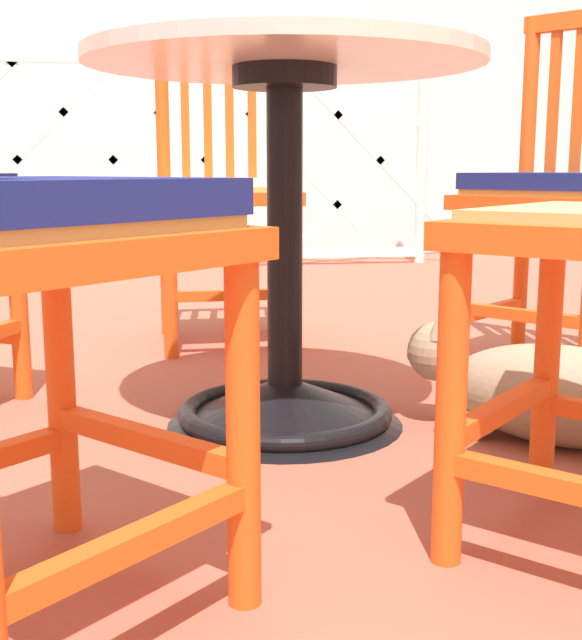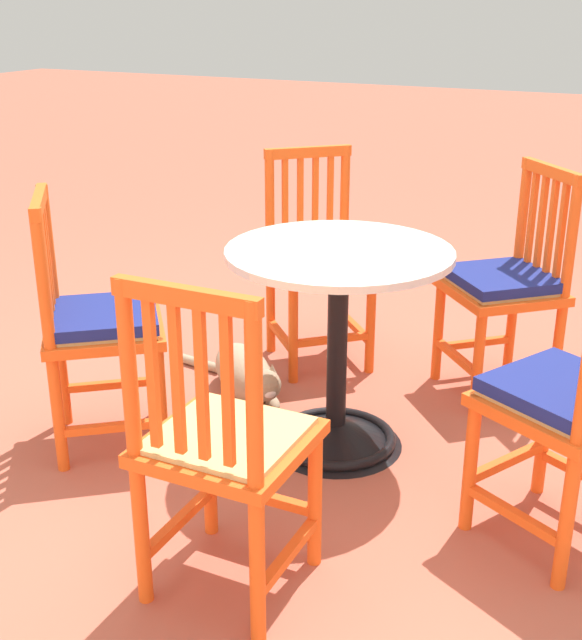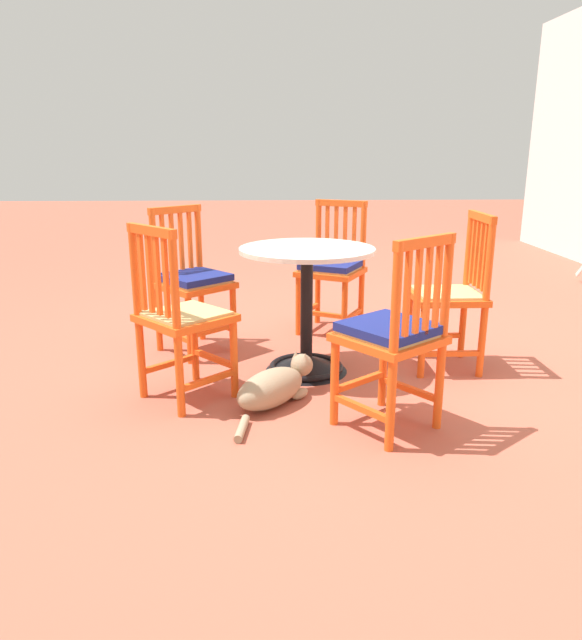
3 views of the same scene
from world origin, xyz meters
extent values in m
plane|color=#AD5642|center=(0.00, 0.00, 0.00)|extent=(24.00, 24.00, 0.00)
cone|color=black|center=(0.01, -0.03, 0.05)|extent=(0.48, 0.48, 0.10)
torus|color=black|center=(0.01, -0.03, 0.03)|extent=(0.44, 0.44, 0.04)
cylinder|color=black|center=(0.01, -0.03, 0.37)|extent=(0.07, 0.07, 0.66)
cylinder|color=black|center=(0.01, -0.03, 0.68)|extent=(0.20, 0.20, 0.04)
cylinder|color=silver|center=(0.01, -0.03, 0.72)|extent=(0.76, 0.76, 0.02)
cylinder|color=#EA5619|center=(0.72, 0.05, 0.23)|extent=(0.04, 0.04, 0.45)
cylinder|color=#EA5619|center=(0.51, 0.32, 0.23)|extent=(0.04, 0.04, 0.45)
cylinder|color=#EA5619|center=(0.99, 0.26, 0.46)|extent=(0.04, 0.04, 0.91)
cylinder|color=#EA5619|center=(0.78, 0.53, 0.46)|extent=(0.04, 0.04, 0.91)
cube|color=#EA5619|center=(0.85, 0.16, 0.14)|extent=(0.28, 0.23, 0.03)
cube|color=#EA5619|center=(0.64, 0.43, 0.14)|extent=(0.28, 0.23, 0.03)
cube|color=#EA5619|center=(0.61, 0.19, 0.17)|extent=(0.23, 0.28, 0.03)
cube|color=#EA5619|center=(0.75, 0.29, 0.43)|extent=(0.56, 0.56, 0.04)
cube|color=tan|center=(0.75, 0.29, 0.45)|extent=(0.49, 0.49, 0.02)
cube|color=#EA5619|center=(0.94, 0.32, 0.68)|extent=(0.03, 0.03, 0.39)
cube|color=#EA5619|center=(0.90, 0.37, 0.68)|extent=(0.03, 0.03, 0.39)
cube|color=#EA5619|center=(0.86, 0.42, 0.68)|extent=(0.03, 0.03, 0.39)
cube|color=#EA5619|center=(0.82, 0.48, 0.68)|extent=(0.03, 0.03, 0.39)
cube|color=#EA5619|center=(0.88, 0.40, 0.89)|extent=(0.26, 0.32, 0.04)
cube|color=navy|center=(0.75, 0.29, 0.48)|extent=(0.51, 0.51, 0.04)
cylinder|color=#EA5619|center=(0.14, 0.61, 0.23)|extent=(0.04, 0.04, 0.45)
cylinder|color=#EA5619|center=(-0.20, 0.61, 0.23)|extent=(0.04, 0.04, 0.45)
cylinder|color=#EA5619|center=(0.14, 0.95, 0.46)|extent=(0.04, 0.04, 0.91)
cylinder|color=#EA5619|center=(-0.20, 0.95, 0.46)|extent=(0.04, 0.04, 0.91)
cube|color=#EA5619|center=(0.14, 0.78, 0.14)|extent=(0.03, 0.34, 0.03)
cube|color=#EA5619|center=(-0.20, 0.78, 0.14)|extent=(0.03, 0.34, 0.03)
cube|color=#EA5619|center=(-0.03, 0.61, 0.17)|extent=(0.34, 0.03, 0.03)
cube|color=#EA5619|center=(-0.03, 0.78, 0.43)|extent=(0.40, 0.40, 0.04)
cube|color=tan|center=(-0.03, 0.78, 0.45)|extent=(0.35, 0.35, 0.02)
cube|color=#EA5619|center=(0.07, 0.95, 0.68)|extent=(0.02, 0.02, 0.39)
cube|color=#EA5619|center=(0.00, 0.95, 0.68)|extent=(0.02, 0.02, 0.39)
cube|color=#EA5619|center=(-0.07, 0.95, 0.68)|extent=(0.02, 0.02, 0.39)
cube|color=#EA5619|center=(-0.13, 0.95, 0.68)|extent=(0.02, 0.02, 0.39)
cube|color=#EA5619|center=(-0.03, 0.95, 0.89)|extent=(0.38, 0.03, 0.04)
cylinder|color=#EA5619|center=(-0.54, 0.26, 0.23)|extent=(0.04, 0.04, 0.45)
cylinder|color=#EA5619|center=(-0.70, -0.04, 0.23)|extent=(0.04, 0.04, 0.45)
cylinder|color=#EA5619|center=(-0.84, 0.42, 0.46)|extent=(0.04, 0.04, 0.91)
cube|color=#EA5619|center=(-0.69, 0.34, 0.14)|extent=(0.31, 0.18, 0.03)
cube|color=#EA5619|center=(-0.62, 0.11, 0.17)|extent=(0.18, 0.31, 0.03)
cube|color=#EA5619|center=(-0.77, 0.19, 0.43)|extent=(0.54, 0.54, 0.04)
cube|color=tan|center=(-0.77, 0.19, 0.45)|extent=(0.47, 0.47, 0.02)
cube|color=navy|center=(-0.77, 0.19, 0.48)|extent=(0.49, 0.49, 0.04)
cylinder|color=#EA5619|center=(-0.38, -0.48, 0.23)|extent=(0.04, 0.04, 0.45)
cylinder|color=#EA5619|center=(-0.15, -0.73, 0.23)|extent=(0.04, 0.04, 0.45)
cylinder|color=#EA5619|center=(-0.63, -0.71, 0.46)|extent=(0.04, 0.04, 0.91)
cylinder|color=#EA5619|center=(-0.40, -0.96, 0.46)|extent=(0.04, 0.04, 0.91)
cube|color=#EA5619|center=(-0.50, -0.59, 0.14)|extent=(0.27, 0.25, 0.03)
cube|color=#EA5619|center=(-0.28, -0.84, 0.14)|extent=(0.27, 0.25, 0.03)
cube|color=#EA5619|center=(-0.26, -0.60, 0.17)|extent=(0.25, 0.27, 0.03)
cube|color=#EA5619|center=(-0.39, -0.72, 0.43)|extent=(0.57, 0.57, 0.04)
cube|color=tan|center=(-0.39, -0.72, 0.45)|extent=(0.49, 0.49, 0.02)
cube|color=#EA5619|center=(-0.58, -0.76, 0.68)|extent=(0.03, 0.03, 0.39)
cube|color=#EA5619|center=(-0.54, -0.81, 0.68)|extent=(0.03, 0.03, 0.39)
cube|color=#EA5619|center=(-0.49, -0.86, 0.68)|extent=(0.03, 0.03, 0.39)
cube|color=#EA5619|center=(-0.45, -0.91, 0.68)|extent=(0.03, 0.03, 0.39)
cube|color=#EA5619|center=(-0.52, -0.83, 0.89)|extent=(0.28, 0.30, 0.04)
cube|color=navy|center=(-0.39, -0.72, 0.48)|extent=(0.51, 0.51, 0.04)
cylinder|color=#EA5619|center=(0.13, -0.66, 0.23)|extent=(0.04, 0.04, 0.45)
cylinder|color=#EA5619|center=(0.37, -0.43, 0.23)|extent=(0.04, 0.04, 0.45)
cylinder|color=#EA5619|center=(0.36, -0.91, 0.46)|extent=(0.04, 0.04, 0.91)
cylinder|color=#EA5619|center=(0.61, -0.68, 0.46)|extent=(0.04, 0.04, 0.91)
cube|color=#EA5619|center=(0.24, -0.79, 0.14)|extent=(0.25, 0.27, 0.03)
cube|color=#EA5619|center=(0.49, -0.56, 0.14)|extent=(0.25, 0.27, 0.03)
cube|color=#EA5619|center=(0.25, -0.55, 0.17)|extent=(0.27, 0.25, 0.03)
cube|color=#EA5619|center=(0.37, -0.67, 0.43)|extent=(0.57, 0.57, 0.04)
cube|color=tan|center=(0.37, -0.67, 0.45)|extent=(0.49, 0.49, 0.02)
cube|color=#EA5619|center=(0.41, -0.87, 0.68)|extent=(0.03, 0.03, 0.39)
cube|color=#EA5619|center=(0.46, -0.82, 0.68)|extent=(0.03, 0.03, 0.39)
cube|color=#EA5619|center=(0.51, -0.77, 0.68)|extent=(0.03, 0.03, 0.39)
cube|color=#EA5619|center=(0.56, -0.73, 0.68)|extent=(0.03, 0.03, 0.39)
cube|color=#EA5619|center=(0.48, -0.80, 0.89)|extent=(0.30, 0.28, 0.04)
ellipsoid|color=#9E896B|center=(0.50, -0.24, 0.10)|extent=(0.46, 0.44, 0.19)
ellipsoid|color=silver|center=(0.43, -0.18, 0.08)|extent=(0.23, 0.23, 0.14)
sphere|color=#9E896B|center=(0.32, -0.08, 0.15)|extent=(0.12, 0.12, 0.12)
ellipsoid|color=silver|center=(0.29, -0.05, 0.14)|extent=(0.07, 0.07, 0.04)
cone|color=#9E896B|center=(0.30, -0.11, 0.20)|extent=(0.04, 0.04, 0.04)
cone|color=#9E896B|center=(0.35, -0.06, 0.20)|extent=(0.04, 0.04, 0.04)
ellipsoid|color=#9E896B|center=(0.34, -0.17, 0.03)|extent=(0.13, 0.12, 0.05)
ellipsoid|color=#9E896B|center=(0.42, -0.09, 0.03)|extent=(0.13, 0.12, 0.05)
cylinder|color=#9E896B|center=(0.80, -0.38, 0.02)|extent=(0.22, 0.07, 0.04)
camera|label=1|loc=(-0.25, -1.64, 0.51)|focal=46.58mm
camera|label=2|loc=(-1.01, 2.42, 1.52)|focal=47.03mm
camera|label=3|loc=(3.31, -0.25, 1.26)|focal=33.59mm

